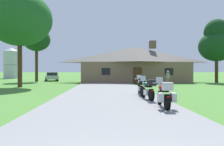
{
  "coord_description": "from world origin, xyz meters",
  "views": [
    {
      "loc": [
        -0.25,
        -2.34,
        1.66
      ],
      "look_at": [
        0.64,
        23.97,
        1.39
      ],
      "focal_mm": 35.83,
      "sensor_mm": 36.0,
      "label": 1
    }
  ],
  "objects_px": {
    "motorcycle_white_farthest_in_row": "(141,86)",
    "parked_silver_suv_far_left": "(52,76)",
    "tree_left_near": "(20,11)",
    "bystander_gray_shirt_near_lodge": "(168,77)",
    "metal_silo_distant": "(11,63)",
    "tree_right_of_lodge": "(217,42)",
    "tree_left_far": "(36,37)",
    "motorcycle_green_second_in_row": "(148,89)",
    "motorcycle_red_nearest_to_camera": "(164,95)"
  },
  "relations": [
    {
      "from": "tree_right_of_lodge",
      "to": "tree_left_far",
      "type": "distance_m",
      "value": 26.11
    },
    {
      "from": "tree_right_of_lodge",
      "to": "tree_left_near",
      "type": "bearing_deg",
      "value": -162.39
    },
    {
      "from": "tree_left_near",
      "to": "parked_silver_suv_far_left",
      "type": "height_order",
      "value": "tree_left_near"
    },
    {
      "from": "bystander_gray_shirt_near_lodge",
      "to": "tree_right_of_lodge",
      "type": "height_order",
      "value": "tree_right_of_lodge"
    },
    {
      "from": "metal_silo_distant",
      "to": "motorcycle_green_second_in_row",
      "type": "bearing_deg",
      "value": -58.41
    },
    {
      "from": "motorcycle_red_nearest_to_camera",
      "to": "tree_left_far",
      "type": "relative_size",
      "value": 0.22
    },
    {
      "from": "tree_right_of_lodge",
      "to": "tree_left_near",
      "type": "height_order",
      "value": "tree_left_near"
    },
    {
      "from": "tree_right_of_lodge",
      "to": "tree_left_near",
      "type": "distance_m",
      "value": 25.35
    },
    {
      "from": "motorcycle_green_second_in_row",
      "to": "tree_left_far",
      "type": "xyz_separation_m",
      "value": [
        -12.68,
        21.81,
        6.2
      ]
    },
    {
      "from": "motorcycle_white_farthest_in_row",
      "to": "metal_silo_distant",
      "type": "xyz_separation_m",
      "value": [
        -22.61,
        34.2,
        2.71
      ]
    },
    {
      "from": "tree_right_of_lodge",
      "to": "motorcycle_white_farthest_in_row",
      "type": "bearing_deg",
      "value": -130.07
    },
    {
      "from": "motorcycle_white_farthest_in_row",
      "to": "bystander_gray_shirt_near_lodge",
      "type": "distance_m",
      "value": 10.25
    },
    {
      "from": "tree_left_far",
      "to": "parked_silver_suv_far_left",
      "type": "bearing_deg",
      "value": 57.1
    },
    {
      "from": "motorcycle_red_nearest_to_camera",
      "to": "bystander_gray_shirt_near_lodge",
      "type": "height_order",
      "value": "bystander_gray_shirt_near_lodge"
    },
    {
      "from": "tree_right_of_lodge",
      "to": "tree_left_near",
      "type": "xyz_separation_m",
      "value": [
        -24.08,
        -7.64,
        2.06
      ]
    },
    {
      "from": "motorcycle_red_nearest_to_camera",
      "to": "motorcycle_green_second_in_row",
      "type": "bearing_deg",
      "value": 95.52
    },
    {
      "from": "motorcycle_red_nearest_to_camera",
      "to": "metal_silo_distant",
      "type": "height_order",
      "value": "metal_silo_distant"
    },
    {
      "from": "tree_right_of_lodge",
      "to": "tree_left_far",
      "type": "relative_size",
      "value": 0.92
    },
    {
      "from": "motorcycle_green_second_in_row",
      "to": "motorcycle_red_nearest_to_camera",
      "type": "bearing_deg",
      "value": -93.44
    },
    {
      "from": "parked_silver_suv_far_left",
      "to": "tree_left_far",
      "type": "bearing_deg",
      "value": -139.53
    },
    {
      "from": "metal_silo_distant",
      "to": "tree_left_near",
      "type": "bearing_deg",
      "value": -66.05
    },
    {
      "from": "motorcycle_red_nearest_to_camera",
      "to": "parked_silver_suv_far_left",
      "type": "xyz_separation_m",
      "value": [
        -11.2,
        27.14,
        0.17
      ]
    },
    {
      "from": "tree_right_of_lodge",
      "to": "bystander_gray_shirt_near_lodge",
      "type": "bearing_deg",
      "value": -143.51
    },
    {
      "from": "tree_right_of_lodge",
      "to": "motorcycle_green_second_in_row",
      "type": "bearing_deg",
      "value": -125.9
    },
    {
      "from": "metal_silo_distant",
      "to": "parked_silver_suv_far_left",
      "type": "height_order",
      "value": "metal_silo_distant"
    },
    {
      "from": "motorcycle_red_nearest_to_camera",
      "to": "parked_silver_suv_far_left",
      "type": "relative_size",
      "value": 0.42
    },
    {
      "from": "bystander_gray_shirt_near_lodge",
      "to": "tree_left_near",
      "type": "relative_size",
      "value": 0.14
    },
    {
      "from": "parked_silver_suv_far_left",
      "to": "bystander_gray_shirt_near_lodge",
      "type": "bearing_deg",
      "value": -55.74
    },
    {
      "from": "motorcycle_red_nearest_to_camera",
      "to": "parked_silver_suv_far_left",
      "type": "bearing_deg",
      "value": 114.34
    },
    {
      "from": "bystander_gray_shirt_near_lodge",
      "to": "parked_silver_suv_far_left",
      "type": "height_order",
      "value": "bystander_gray_shirt_near_lodge"
    },
    {
      "from": "tree_left_near",
      "to": "metal_silo_distant",
      "type": "bearing_deg",
      "value": 113.95
    },
    {
      "from": "bystander_gray_shirt_near_lodge",
      "to": "parked_silver_suv_far_left",
      "type": "xyz_separation_m",
      "value": [
        -15.52,
        12.62,
        -0.15
      ]
    },
    {
      "from": "tree_left_near",
      "to": "motorcycle_red_nearest_to_camera",
      "type": "bearing_deg",
      "value": -50.06
    },
    {
      "from": "motorcycle_green_second_in_row",
      "to": "bystander_gray_shirt_near_lodge",
      "type": "xyz_separation_m",
      "value": [
        4.5,
        11.76,
        0.31
      ]
    },
    {
      "from": "metal_silo_distant",
      "to": "bystander_gray_shirt_near_lodge",
      "type": "bearing_deg",
      "value": -42.69
    },
    {
      "from": "motorcycle_red_nearest_to_camera",
      "to": "parked_silver_suv_far_left",
      "type": "height_order",
      "value": "parked_silver_suv_far_left"
    },
    {
      "from": "motorcycle_green_second_in_row",
      "to": "parked_silver_suv_far_left",
      "type": "bearing_deg",
      "value": 107.3
    },
    {
      "from": "tree_right_of_lodge",
      "to": "tree_left_far",
      "type": "height_order",
      "value": "tree_left_far"
    },
    {
      "from": "motorcycle_red_nearest_to_camera",
      "to": "metal_silo_distant",
      "type": "distance_m",
      "value": 45.69
    },
    {
      "from": "motorcycle_white_farthest_in_row",
      "to": "tree_left_near",
      "type": "xyz_separation_m",
      "value": [
        -10.96,
        7.96,
        7.04
      ]
    },
    {
      "from": "bystander_gray_shirt_near_lodge",
      "to": "motorcycle_red_nearest_to_camera",
      "type": "bearing_deg",
      "value": 27.25
    },
    {
      "from": "motorcycle_white_farthest_in_row",
      "to": "tree_left_near",
      "type": "relative_size",
      "value": 0.18
    },
    {
      "from": "tree_left_near",
      "to": "metal_silo_distant",
      "type": "relative_size",
      "value": 1.79
    },
    {
      "from": "motorcycle_green_second_in_row",
      "to": "motorcycle_white_farthest_in_row",
      "type": "distance_m",
      "value": 2.55
    },
    {
      "from": "motorcycle_white_farthest_in_row",
      "to": "tree_right_of_lodge",
      "type": "bearing_deg",
      "value": 51.77
    },
    {
      "from": "bystander_gray_shirt_near_lodge",
      "to": "tree_right_of_lodge",
      "type": "xyz_separation_m",
      "value": [
        8.65,
        6.4,
        4.68
      ]
    },
    {
      "from": "motorcycle_white_farthest_in_row",
      "to": "metal_silo_distant",
      "type": "height_order",
      "value": "metal_silo_distant"
    },
    {
      "from": "motorcycle_green_second_in_row",
      "to": "metal_silo_distant",
      "type": "height_order",
      "value": "metal_silo_distant"
    },
    {
      "from": "motorcycle_white_farthest_in_row",
      "to": "parked_silver_suv_far_left",
      "type": "distance_m",
      "value": 24.46
    },
    {
      "from": "motorcycle_red_nearest_to_camera",
      "to": "tree_left_near",
      "type": "relative_size",
      "value": 0.18
    }
  ]
}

